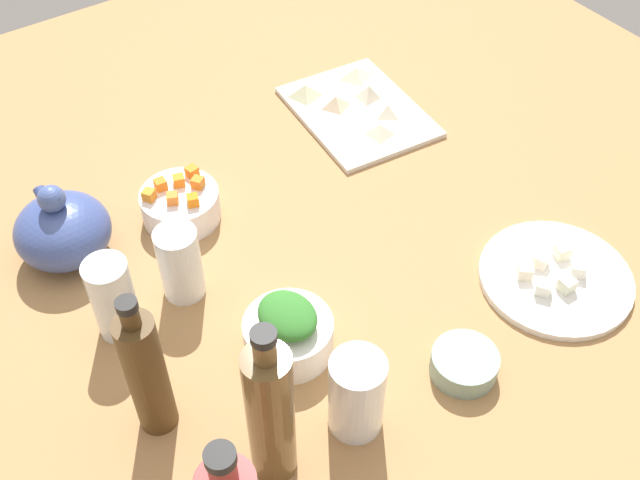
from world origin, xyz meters
TOP-DOWN VIEW (x-y plane):
  - tabletop at (0.00, 0.00)cm, footprint 190.00×190.00cm
  - cutting_board at (27.45, -28.00)cm, footprint 30.49×24.38cm
  - plate_tofu at (-24.18, -28.02)cm, footprint 23.83×23.83cm
  - bowl_greens at (-11.28, 13.27)cm, footprint 12.87×12.87cm
  - bowl_carrots at (21.62, 13.34)cm, footprint 13.08×13.08cm
  - bowl_small_side at (-28.61, -4.77)cm, footprint 9.53×9.53cm
  - teapot at (24.46, 32.20)cm, footprint 16.69×15.03cm
  - bottle_1 at (-11.11, 33.98)cm, footprint 5.14×5.14cm
  - bottle_2 at (-25.40, 24.67)cm, footprint 5.83×5.83cm
  - drinking_glass_0 at (7.00, 20.53)cm, footprint 6.48×6.48cm
  - drinking_glass_1 at (-26.33, 12.50)cm, footprint 7.37×7.37cm
  - drinking_glass_2 at (5.94, 31.63)cm, footprint 6.42×6.42cm
  - carrot_cube_0 at (17.96, 12.52)cm, footprint 2.28×2.28cm
  - carrot_cube_1 at (24.31, 15.11)cm, footprint 1.93×1.93cm
  - carrot_cube_2 at (20.21, 15.02)cm, footprint 2.41×2.41cm
  - carrot_cube_3 at (23.44, 12.19)cm, footprint 2.28×2.28cm
  - carrot_cube_4 at (21.21, 9.84)cm, footprint 2.51×2.51cm
  - carrot_cube_5 at (23.10, 17.80)cm, footprint 2.51×2.51cm
  - carrot_cube_6 at (24.16, 9.34)cm, footprint 2.12×2.12cm
  - chopped_greens_mound at (-11.28, 13.27)cm, footprint 9.78×8.23cm
  - tofu_cube_0 at (-26.97, -27.01)cm, footprint 2.23×2.23cm
  - tofu_cube_1 at (-21.16, -27.37)cm, footprint 2.84×2.84cm
  - tofu_cube_2 at (-21.76, -31.56)cm, footprint 2.69×2.69cm
  - tofu_cube_3 at (-21.41, -23.71)cm, footprint 3.10×3.10cm
  - tofu_cube_4 at (-25.81, -30.76)cm, footprint 3.11×3.11cm
  - tofu_cube_5 at (-25.35, -23.67)cm, footprint 3.06×3.06cm
  - dumpling_0 at (29.47, -31.94)cm, footprint 5.65×5.64cm
  - dumpling_1 at (36.56, -34.08)cm, footprint 6.42×6.38cm
  - dumpling_2 at (36.91, -22.01)cm, footprint 6.46×6.78cm
  - dumpling_3 at (30.65, -24.95)cm, footprint 5.03×5.37cm
  - dumpling_4 at (19.22, -26.89)cm, footprint 6.21×6.14cm
  - dumpling_5 at (23.31, -31.83)cm, footprint 5.12×5.00cm

SIDE VIEW (x-z plane):
  - tabletop at x=0.00cm, z-range 0.00..3.00cm
  - cutting_board at x=27.45cm, z-range 3.00..4.00cm
  - plate_tofu at x=-24.18cm, z-range 3.00..4.20cm
  - bowl_small_side at x=-28.61cm, z-range 3.00..6.61cm
  - dumpling_5 at x=23.31cm, z-range 4.00..6.08cm
  - dumpling_4 at x=19.22cm, z-range 4.00..6.14cm
  - dumpling_1 at x=36.56cm, z-range 4.00..6.18cm
  - dumpling_3 at x=30.65cm, z-range 4.00..6.49cm
  - tofu_cube_0 at x=-26.97cm, z-range 4.20..6.40cm
  - tofu_cube_1 at x=-21.16cm, z-range 4.20..6.40cm
  - tofu_cube_2 at x=-21.76cm, z-range 4.20..6.40cm
  - tofu_cube_3 at x=-21.41cm, z-range 4.20..6.40cm
  - tofu_cube_4 at x=-25.81cm, z-range 4.20..6.40cm
  - tofu_cube_5 at x=-25.35cm, z-range 4.20..6.40cm
  - dumpling_2 at x=36.91cm, z-range 4.00..6.63cm
  - dumpling_0 at x=29.47cm, z-range 4.00..6.87cm
  - bowl_carrots at x=21.62cm, z-range 3.00..8.36cm
  - bowl_greens at x=-11.28cm, z-range 3.00..8.87cm
  - teapot at x=24.46cm, z-range 1.32..15.62cm
  - carrot_cube_0 at x=17.96cm, z-range 8.36..10.16cm
  - carrot_cube_1 at x=24.31cm, z-range 8.36..10.16cm
  - carrot_cube_2 at x=20.21cm, z-range 8.36..10.16cm
  - carrot_cube_3 at x=23.44cm, z-range 8.36..10.16cm
  - carrot_cube_4 at x=21.21cm, z-range 8.36..10.16cm
  - carrot_cube_5 at x=23.10cm, z-range 8.36..10.16cm
  - carrot_cube_6 at x=24.16cm, z-range 8.36..10.16cm
  - drinking_glass_0 at x=7.00cm, z-range 3.00..15.56cm
  - drinking_glass_1 at x=-26.33cm, z-range 3.00..16.21cm
  - drinking_glass_2 at x=5.94cm, z-range 3.00..16.70cm
  - chopped_greens_mound at x=-11.28cm, z-range 8.87..12.38cm
  - bottle_1 at x=-11.11cm, z-range 1.44..26.60cm
  - bottle_2 at x=-25.40cm, z-range 1.24..29.35cm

